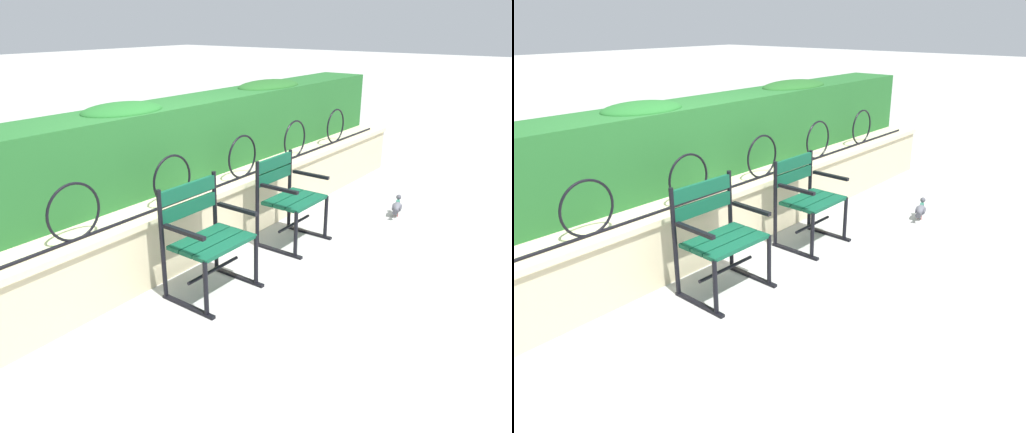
{
  "view_description": "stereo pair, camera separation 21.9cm",
  "coord_description": "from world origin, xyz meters",
  "views": [
    {
      "loc": [
        -2.99,
        -2.17,
        2.02
      ],
      "look_at": [
        0.0,
        0.07,
        0.55
      ],
      "focal_mm": 35.17,
      "sensor_mm": 36.0,
      "label": 1
    },
    {
      "loc": [
        -2.85,
        -2.34,
        2.02
      ],
      "look_at": [
        0.0,
        0.07,
        0.55
      ],
      "focal_mm": 35.17,
      "sensor_mm": 36.0,
      "label": 2
    }
  ],
  "objects": [
    {
      "name": "stone_wall",
      "position": [
        0.0,
        0.8,
        0.3
      ],
      "size": [
        7.59,
        0.41,
        0.59
      ],
      "color": "beige",
      "rests_on": "ground"
    },
    {
      "name": "park_chair_left",
      "position": [
        -0.39,
        0.27,
        0.47
      ],
      "size": [
        0.64,
        0.53,
        0.89
      ],
      "color": "#0F4C33",
      "rests_on": "ground"
    },
    {
      "name": "pigeon_near_chairs",
      "position": [
        2.05,
        -0.32,
        0.11
      ],
      "size": [
        0.29,
        0.15,
        0.22
      ],
      "color": "#5B5B66",
      "rests_on": "ground"
    },
    {
      "name": "iron_arch_fence",
      "position": [
        -0.23,
        0.73,
        0.77
      ],
      "size": [
        7.05,
        0.02,
        0.42
      ],
      "color": "black",
      "rests_on": "stone_wall"
    },
    {
      "name": "ground_plane",
      "position": [
        0.0,
        0.0,
        0.0
      ],
      "size": [
        60.0,
        60.0,
        0.0
      ],
      "primitive_type": "plane",
      "color": "#ADADA8"
    },
    {
      "name": "park_chair_right",
      "position": [
        0.79,
        0.28,
        0.46
      ],
      "size": [
        0.58,
        0.52,
        0.83
      ],
      "color": "#0F4C33",
      "rests_on": "ground"
    },
    {
      "name": "hedge_row",
      "position": [
        -0.01,
        1.28,
        0.97
      ],
      "size": [
        7.44,
        0.6,
        0.78
      ],
      "color": "#236028",
      "rests_on": "stone_wall"
    }
  ]
}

